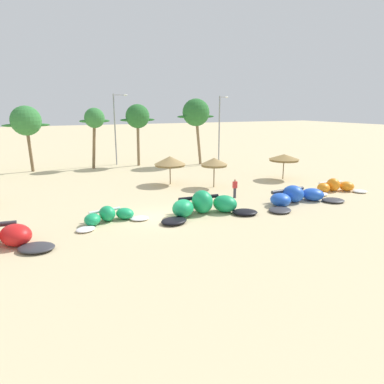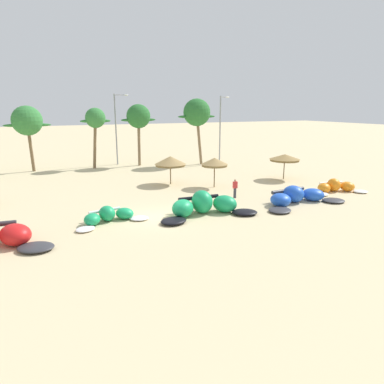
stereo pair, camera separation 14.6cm
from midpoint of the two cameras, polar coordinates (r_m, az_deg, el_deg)
The scene contains 15 objects.
ground_plane at distance 24.89m, azimuth -5.55°, elevation -4.03°, with size 260.00×260.00×0.00m, color beige.
kite_left at distance 24.25m, azimuth -13.49°, elevation -3.85°, with size 5.23×2.91×1.04m.
kite_left_of_center at distance 25.20m, azimuth 1.86°, elevation -2.23°, with size 7.61×3.65×1.67m.
kite_center at distance 29.35m, azimuth 16.53°, elevation -0.74°, with size 7.94×3.85×1.36m.
kite_right_of_center at distance 34.40m, azimuth 22.12°, elevation 0.78°, with size 5.51×3.00×1.19m.
beach_umbrella_middle at distance 34.76m, azimuth -3.73°, elevation 5.03°, with size 3.09×3.09×2.81m.
beach_umbrella_near_palms at distance 33.42m, azimuth 3.50°, elevation 4.88°, with size 2.55×2.55×2.84m.
beach_umbrella_outermost at distance 38.40m, azimuth 14.63°, elevation 5.44°, with size 3.17×3.17×2.68m.
person_near_kites at distance 29.89m, azimuth 6.83°, elevation 0.59°, with size 0.36×0.24×1.62m.
palm_left at distance 45.58m, azimuth -25.45°, elevation 10.34°, with size 5.15×3.43×7.68m.
palm_left_of_gap at distance 45.33m, azimuth -15.66°, elevation 11.30°, with size 3.68×2.46×7.42m.
palm_center_left at distance 46.31m, azimuth -8.92°, elevation 11.94°, with size 4.57×3.04×7.86m.
palm_center_right at distance 46.52m, azimuth 0.56°, elevation 12.71°, with size 5.28×3.52×8.57m.
lamppost_west_center at distance 47.65m, azimuth -12.32°, elevation 10.51°, with size 1.94×0.24×9.15m.
lamppost_east_center at distance 47.60m, azimuth 4.47°, elevation 10.54°, with size 1.39×0.24×8.91m.
Camera 1 is at (-7.79, -22.39, 7.58)m, focal length 32.83 mm.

